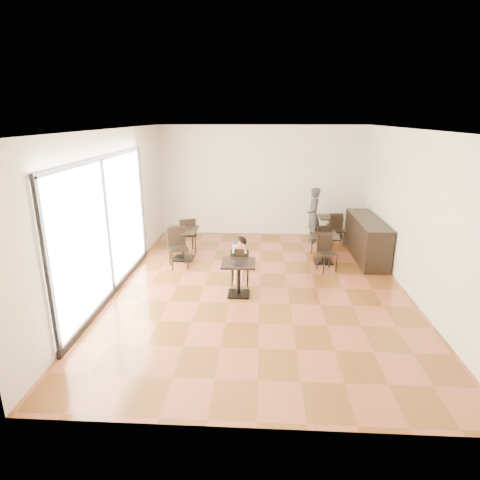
# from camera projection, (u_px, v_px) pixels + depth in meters

# --- Properties ---
(floor) EXTENTS (6.00, 8.00, 0.01)m
(floor) POSITION_uv_depth(u_px,v_px,m) (260.00, 287.00, 8.44)
(floor) COLOR brown
(floor) RESTS_ON ground
(ceiling) EXTENTS (6.00, 8.00, 0.01)m
(ceiling) POSITION_uv_depth(u_px,v_px,m) (262.00, 129.00, 7.48)
(ceiling) COLOR white
(ceiling) RESTS_ON floor
(wall_back) EXTENTS (6.00, 0.01, 3.20)m
(wall_back) POSITION_uv_depth(u_px,v_px,m) (262.00, 181.00, 11.77)
(wall_back) COLOR white
(wall_back) RESTS_ON floor
(wall_front) EXTENTS (6.00, 0.01, 3.20)m
(wall_front) POSITION_uv_depth(u_px,v_px,m) (259.00, 302.00, 4.15)
(wall_front) COLOR white
(wall_front) RESTS_ON floor
(wall_left) EXTENTS (0.01, 8.00, 3.20)m
(wall_left) POSITION_uv_depth(u_px,v_px,m) (113.00, 211.00, 8.12)
(wall_left) COLOR white
(wall_left) RESTS_ON floor
(wall_right) EXTENTS (0.01, 8.00, 3.20)m
(wall_right) POSITION_uv_depth(u_px,v_px,m) (415.00, 215.00, 7.80)
(wall_right) COLOR white
(wall_right) RESTS_ON floor
(storefront_window) EXTENTS (0.04, 4.50, 2.60)m
(storefront_window) POSITION_uv_depth(u_px,v_px,m) (106.00, 227.00, 7.70)
(storefront_window) COLOR white
(storefront_window) RESTS_ON floor
(child_table) EXTENTS (0.66, 0.66, 0.70)m
(child_table) POSITION_uv_depth(u_px,v_px,m) (239.00, 279.00, 7.96)
(child_table) COLOR black
(child_table) RESTS_ON floor
(child_chair) EXTENTS (0.38, 0.38, 0.84)m
(child_chair) POSITION_uv_depth(u_px,v_px,m) (240.00, 265.00, 8.46)
(child_chair) COLOR black
(child_chair) RESTS_ON floor
(child) EXTENTS (0.38, 0.53, 1.06)m
(child) POSITION_uv_depth(u_px,v_px,m) (240.00, 261.00, 8.43)
(child) COLOR slate
(child) RESTS_ON child_chair
(plate) EXTENTS (0.24, 0.24, 0.01)m
(plate) POSITION_uv_depth(u_px,v_px,m) (238.00, 264.00, 7.76)
(plate) COLOR black
(plate) RESTS_ON child_table
(pizza_slice) EXTENTS (0.25, 0.19, 0.06)m
(pizza_slice) POSITION_uv_depth(u_px,v_px,m) (240.00, 246.00, 8.13)
(pizza_slice) COLOR tan
(pizza_slice) RESTS_ON child
(adult_patron) EXTENTS (0.41, 0.59, 1.55)m
(adult_patron) POSITION_uv_depth(u_px,v_px,m) (313.00, 215.00, 11.22)
(adult_patron) COLOR #323236
(adult_patron) RESTS_ON floor
(cafe_table_mid) EXTENTS (0.84, 0.84, 0.69)m
(cafe_table_mid) POSITION_uv_depth(u_px,v_px,m) (324.00, 249.00, 9.74)
(cafe_table_mid) COLOR black
(cafe_table_mid) RESTS_ON floor
(cafe_table_left) EXTENTS (0.95, 0.95, 0.78)m
(cafe_table_left) POSITION_uv_depth(u_px,v_px,m) (183.00, 244.00, 9.95)
(cafe_table_left) COLOR black
(cafe_table_left) RESTS_ON floor
(cafe_table_back) EXTENTS (0.69, 0.69, 0.68)m
(cafe_table_back) POSITION_uv_depth(u_px,v_px,m) (329.00, 228.00, 11.57)
(cafe_table_back) COLOR black
(cafe_table_back) RESTS_ON floor
(chair_mid_a) EXTENTS (0.48, 0.48, 0.83)m
(chair_mid_a) POSITION_uv_depth(u_px,v_px,m) (321.00, 240.00, 10.24)
(chair_mid_a) COLOR black
(chair_mid_a) RESTS_ON floor
(chair_mid_b) EXTENTS (0.48, 0.48, 0.83)m
(chair_mid_b) POSITION_uv_depth(u_px,v_px,m) (327.00, 254.00, 9.19)
(chair_mid_b) COLOR black
(chair_mid_b) RESTS_ON floor
(chair_left_a) EXTENTS (0.55, 0.55, 0.94)m
(chair_left_a) POSITION_uv_depth(u_px,v_px,m) (187.00, 235.00, 10.46)
(chair_left_a) COLOR black
(chair_left_a) RESTS_ON floor
(chair_left_b) EXTENTS (0.55, 0.55, 0.94)m
(chair_left_b) POSITION_uv_depth(u_px,v_px,m) (178.00, 248.00, 9.41)
(chair_left_b) COLOR black
(chair_left_b) RESTS_ON floor
(chair_back_a) EXTENTS (0.39, 0.39, 0.81)m
(chair_back_a) POSITION_uv_depth(u_px,v_px,m) (334.00, 226.00, 11.54)
(chair_back_a) COLOR black
(chair_back_a) RESTS_ON floor
(chair_back_b) EXTENTS (0.39, 0.39, 0.81)m
(chair_back_b) POSITION_uv_depth(u_px,v_px,m) (337.00, 231.00, 11.05)
(chair_back_b) COLOR black
(chair_back_b) RESTS_ON floor
(service_counter) EXTENTS (0.60, 2.40, 1.00)m
(service_counter) POSITION_uv_depth(u_px,v_px,m) (366.00, 238.00, 10.05)
(service_counter) COLOR black
(service_counter) RESTS_ON floor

